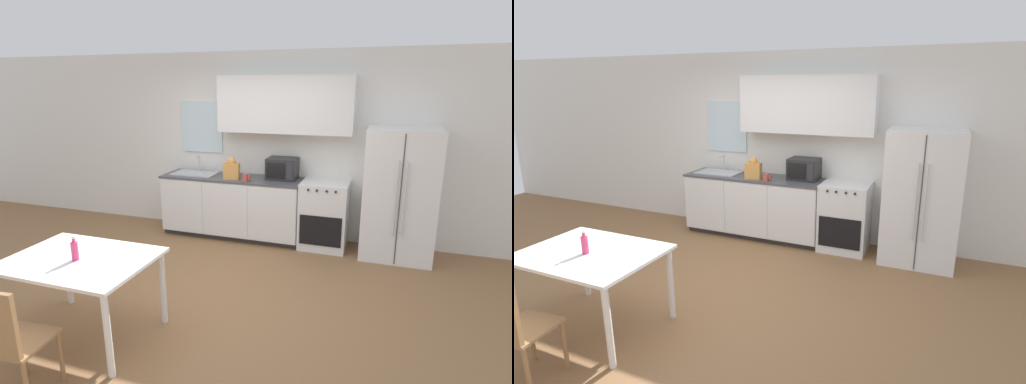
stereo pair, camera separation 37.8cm
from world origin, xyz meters
TOP-DOWN VIEW (x-y plane):
  - ground_plane at (0.00, 0.00)m, footprint 12.00×12.00m
  - wall_back at (0.06, 2.00)m, footprint 12.00×0.38m
  - kitchen_counter at (-0.37, 1.70)m, footprint 2.11×0.63m
  - oven_range at (1.00, 1.71)m, footprint 0.64×0.61m
  - refrigerator at (1.96, 1.67)m, footprint 0.90×0.71m
  - kitchen_sink at (-0.98, 1.71)m, footprint 0.66×0.41m
  - microwave at (0.36, 1.80)m, footprint 0.42×0.36m
  - coffee_mug at (-0.08, 1.49)m, footprint 0.12×0.08m
  - grocery_bag_0 at (-0.34, 1.60)m, footprint 0.26×0.23m
  - dining_table at (-0.70, -1.07)m, footprint 1.24×0.91m
  - dining_chair_near at (-0.61, -1.90)m, footprint 0.44×0.44m
  - drink_bottle at (-0.71, -1.11)m, footprint 0.06×0.06m

SIDE VIEW (x-z plane):
  - ground_plane at x=0.00m, z-range 0.00..0.00m
  - kitchen_counter at x=-0.37m, z-range 0.00..0.92m
  - oven_range at x=1.00m, z-range 0.00..0.94m
  - dining_chair_near at x=-0.61m, z-range 0.07..1.00m
  - dining_table at x=-0.70m, z-range 0.28..1.04m
  - drink_bottle at x=-0.71m, z-range 0.74..0.95m
  - refrigerator at x=1.96m, z-range 0.00..1.70m
  - kitchen_sink at x=-0.98m, z-range 0.80..1.06m
  - coffee_mug at x=-0.08m, z-range 0.92..1.02m
  - grocery_bag_0 at x=-0.34m, z-range 0.89..1.21m
  - microwave at x=0.36m, z-range 0.92..1.22m
  - wall_back at x=0.06m, z-range 0.12..2.82m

